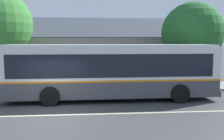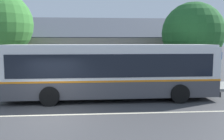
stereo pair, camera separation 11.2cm
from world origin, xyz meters
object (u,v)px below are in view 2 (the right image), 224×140
object	(u,v)px
bus_stop_sign	(219,66)
transit_bus	(111,70)
street_tree_secondary	(0,24)
bench_by_building	(24,82)
street_tree_primary	(193,33)
bench_down_street	(83,82)

from	to	relation	value
bus_stop_sign	transit_bus	bearing A→B (deg)	-164.22
street_tree_secondary	bus_stop_sign	bearing A→B (deg)	-8.89
bench_by_building	street_tree_primary	xyz separation A→B (m)	(11.90, 1.21, 3.28)
bench_down_street	street_tree_primary	world-z (taller)	street_tree_primary
bench_down_street	bus_stop_sign	bearing A→B (deg)	-3.01
bench_by_building	bench_down_street	world-z (taller)	same
transit_bus	street_tree_primary	size ratio (longest dim) A/B	1.91
transit_bus	bus_stop_sign	bearing A→B (deg)	15.78
bench_down_street	street_tree_secondary	world-z (taller)	street_tree_secondary
transit_bus	bus_stop_sign	xyz separation A→B (m)	(7.40, 2.09, -0.02)
bench_down_street	bus_stop_sign	xyz separation A→B (m)	(9.06, -0.48, 1.08)
bench_by_building	street_tree_secondary	xyz separation A→B (m)	(-1.91, 1.51, 3.88)
transit_bus	street_tree_primary	distance (m)	7.88
street_tree_primary	bus_stop_sign	world-z (taller)	street_tree_primary
bench_by_building	street_tree_primary	size ratio (longest dim) A/B	0.31
street_tree_secondary	street_tree_primary	bearing A→B (deg)	-1.27
transit_bus	street_tree_primary	world-z (taller)	street_tree_primary
transit_bus	bus_stop_sign	size ratio (longest dim) A/B	4.87
transit_bus	bench_down_street	bearing A→B (deg)	122.90
transit_bus	street_tree_primary	xyz separation A→B (m)	(6.36, 4.11, 2.20)
bench_by_building	bus_stop_sign	bearing A→B (deg)	-3.59
street_tree_secondary	bus_stop_sign	world-z (taller)	street_tree_secondary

